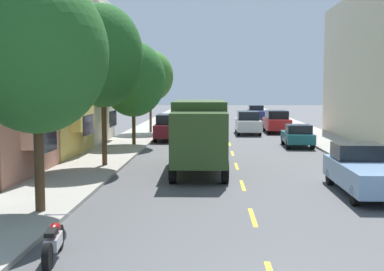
{
  "coord_description": "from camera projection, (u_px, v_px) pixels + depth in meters",
  "views": [
    {
      "loc": [
        -1.23,
        -7.88,
        3.82
      ],
      "look_at": [
        -2.24,
        18.01,
        1.42
      ],
      "focal_mm": 47.51,
      "sensor_mm": 36.0,
      "label": 1
    }
  ],
  "objects": [
    {
      "name": "ground_plane",
      "position": [
        228.0,
        140.0,
        38.0
      ],
      "size": [
        160.0,
        160.0,
        0.0
      ],
      "primitive_type": "plane",
      "color": "#4C4C4F"
    },
    {
      "name": "sidewalk_left",
      "position": [
        130.0,
        141.0,
        36.28
      ],
      "size": [
        3.2,
        120.0,
        0.14
      ],
      "primitive_type": "cube",
      "color": "#A39E93",
      "rests_on": "ground_plane"
    },
    {
      "name": "sidewalk_right",
      "position": [
        330.0,
        142.0,
        35.72
      ],
      "size": [
        3.2,
        120.0,
        0.14
      ],
      "primitive_type": "cube",
      "color": "#A39E93",
      "rests_on": "ground_plane"
    },
    {
      "name": "lane_centerline_dashes",
      "position": [
        231.0,
        148.0,
        32.52
      ],
      "size": [
        0.14,
        47.2,
        0.01
      ],
      "color": "yellow",
      "rests_on": "ground_plane"
    },
    {
      "name": "townhouse_fourth_cream",
      "position": [
        21.0,
        74.0,
        35.42
      ],
      "size": [
        12.56,
        6.9,
        10.03
      ],
      "color": "beige",
      "rests_on": "ground_plane"
    },
    {
      "name": "street_tree_nearest",
      "position": [
        36.0,
        53.0,
        14.9
      ],
      "size": [
        4.25,
        4.25,
        7.11
      ],
      "color": "#47331E",
      "rests_on": "sidewalk_left"
    },
    {
      "name": "street_tree_second",
      "position": [
        103.0,
        56.0,
        24.06
      ],
      "size": [
        3.8,
        3.8,
        7.69
      ],
      "color": "#47331E",
      "rests_on": "sidewalk_left"
    },
    {
      "name": "street_tree_third",
      "position": [
        133.0,
        79.0,
        33.35
      ],
      "size": [
        4.24,
        4.24,
        6.79
      ],
      "color": "#47331E",
      "rests_on": "sidewalk_left"
    },
    {
      "name": "street_tree_farthest",
      "position": [
        150.0,
        76.0,
        42.52
      ],
      "size": [
        3.87,
        3.87,
        6.87
      ],
      "color": "#47331E",
      "rests_on": "sidewalk_left"
    },
    {
      "name": "delivery_box_truck",
      "position": [
        199.0,
        131.0,
        23.5
      ],
      "size": [
        2.53,
        7.75,
        3.25
      ],
      "color": "#2D471E",
      "rests_on": "ground_plane"
    },
    {
      "name": "parked_pickup_charcoal",
      "position": [
        182.0,
        117.0,
        54.3
      ],
      "size": [
        2.04,
        5.31,
        1.73
      ],
      "color": "#333338",
      "rests_on": "ground_plane"
    },
    {
      "name": "parked_pickup_sky",
      "position": [
        365.0,
        171.0,
        18.47
      ],
      "size": [
        2.03,
        5.31,
        1.73
      ],
      "color": "#7A9EC6",
      "rests_on": "ground_plane"
    },
    {
      "name": "parked_suv_red",
      "position": [
        276.0,
        121.0,
        44.07
      ],
      "size": [
        1.98,
        4.81,
        1.93
      ],
      "color": "#AD1E1E",
      "rests_on": "ground_plane"
    },
    {
      "name": "parked_suv_burgundy",
      "position": [
        169.0,
        127.0,
        37.5
      ],
      "size": [
        2.02,
        4.83,
        1.93
      ],
      "color": "maroon",
      "rests_on": "ground_plane"
    },
    {
      "name": "parked_hatchback_teal",
      "position": [
        298.0,
        136.0,
        33.18
      ],
      "size": [
        1.83,
        4.04,
        1.5
      ],
      "color": "#195B60",
      "rests_on": "ground_plane"
    },
    {
      "name": "parked_pickup_navy",
      "position": [
        257.0,
        113.0,
        62.62
      ],
      "size": [
        2.02,
        5.31,
        1.73
      ],
      "color": "navy",
      "rests_on": "ground_plane"
    },
    {
      "name": "moving_white_sedan",
      "position": [
        248.0,
        122.0,
        42.55
      ],
      "size": [
        1.95,
        4.8,
        1.93
      ],
      "color": "silver",
      "rests_on": "ground_plane"
    },
    {
      "name": "parked_motorcycle",
      "position": [
        54.0,
        242.0,
        11.32
      ],
      "size": [
        0.62,
        2.05,
        0.9
      ],
      "color": "black",
      "rests_on": "ground_plane"
    }
  ]
}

